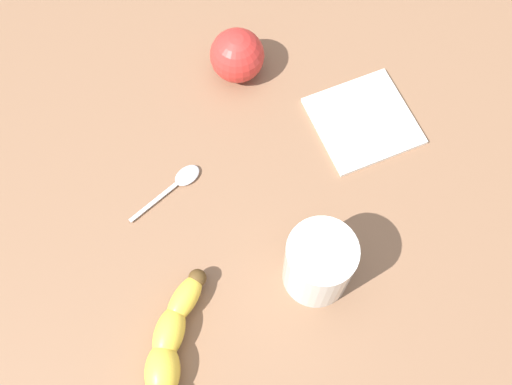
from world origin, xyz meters
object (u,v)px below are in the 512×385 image
(apple_fruit, at_px, (237,55))
(teaspoon, at_px, (183,179))
(smoothie_glass, at_px, (319,264))
(banana, at_px, (172,371))

(apple_fruit, xyz_separation_m, teaspoon, (0.12, -0.14, -0.03))
(apple_fruit, distance_m, teaspoon, 0.18)
(smoothie_glass, height_order, apple_fruit, smoothie_glass)
(smoothie_glass, xyz_separation_m, teaspoon, (-0.19, -0.09, -0.04))
(banana, distance_m, apple_fruit, 0.42)
(apple_fruit, bearing_deg, teaspoon, -50.25)
(teaspoon, bearing_deg, apple_fruit, 25.12)
(banana, xyz_separation_m, apple_fruit, (-0.33, 0.25, 0.02))
(smoothie_glass, bearing_deg, teaspoon, -155.62)
(smoothie_glass, distance_m, teaspoon, 0.21)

